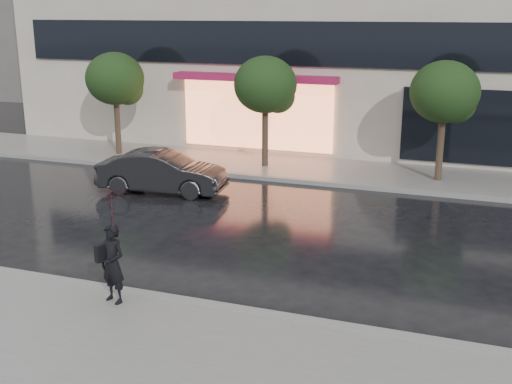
% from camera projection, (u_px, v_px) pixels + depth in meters
% --- Properties ---
extents(ground, '(120.00, 120.00, 0.00)m').
position_uv_depth(ground, '(244.00, 291.00, 12.99)').
color(ground, black).
rests_on(ground, ground).
extents(sidewalk_near, '(60.00, 4.50, 0.12)m').
position_uv_depth(sidewalk_near, '(171.00, 370.00, 10.03)').
color(sidewalk_near, slate).
rests_on(sidewalk_near, ground).
extents(sidewalk_far, '(60.00, 3.50, 0.12)m').
position_uv_depth(sidewalk_far, '(349.00, 172.00, 22.25)').
color(sidewalk_far, slate).
rests_on(sidewalk_far, ground).
extents(curb_near, '(60.00, 0.25, 0.14)m').
position_uv_depth(curb_near, '(226.00, 309.00, 12.06)').
color(curb_near, gray).
rests_on(curb_near, ground).
extents(curb_far, '(60.00, 0.25, 0.14)m').
position_uv_depth(curb_far, '(338.00, 185.00, 20.66)').
color(curb_far, gray).
rests_on(curb_far, ground).
extents(tree_far_west, '(2.20, 2.20, 3.99)m').
position_uv_depth(tree_far_west, '(117.00, 81.00, 24.17)').
color(tree_far_west, '#33261C').
rests_on(tree_far_west, ground).
extents(tree_mid_west, '(2.20, 2.20, 3.99)m').
position_uv_depth(tree_mid_west, '(267.00, 87.00, 22.22)').
color(tree_mid_west, '#33261C').
rests_on(tree_mid_west, ground).
extents(tree_mid_east, '(2.20, 2.20, 3.99)m').
position_uv_depth(tree_mid_east, '(447.00, 94.00, 20.27)').
color(tree_mid_east, '#33261C').
rests_on(tree_mid_east, ground).
extents(parked_car, '(4.09, 1.81, 1.30)m').
position_uv_depth(parked_car, '(162.00, 172.00, 19.87)').
color(parked_car, black).
rests_on(parked_car, ground).
extents(pedestrian_with_umbrella, '(1.17, 1.18, 2.25)m').
position_uv_depth(pedestrian_with_umbrella, '(111.00, 228.00, 11.84)').
color(pedestrian_with_umbrella, black).
rests_on(pedestrian_with_umbrella, sidewalk_near).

